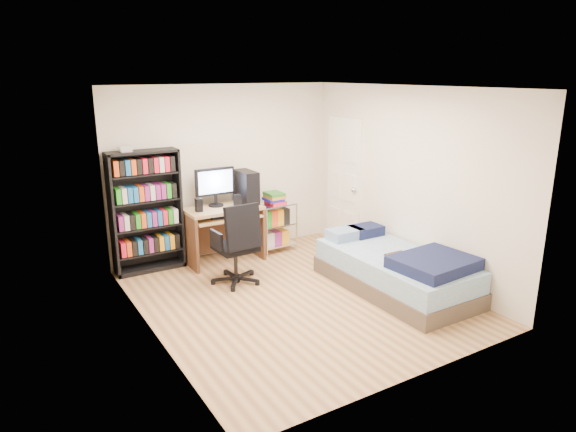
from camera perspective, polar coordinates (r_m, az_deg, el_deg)
room at (r=5.94m, az=0.90°, el=1.98°), size 3.58×4.08×2.58m
media_shelf at (r=7.20m, az=-15.49°, el=0.63°), size 0.94×0.31×1.74m
computer_desk at (r=7.46m, az=-6.67°, el=0.62°), size 1.08×0.62×1.36m
office_chair at (r=6.67m, az=-5.66°, el=-4.67°), size 0.67×0.67×1.09m
wire_cart at (r=7.79m, az=-1.46°, el=0.36°), size 0.59×0.44×0.92m
bed at (r=6.62m, az=11.95°, el=-5.88°), size 1.05×2.10×0.60m
door at (r=8.04m, az=6.23°, el=3.71°), size 0.12×0.80×2.00m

